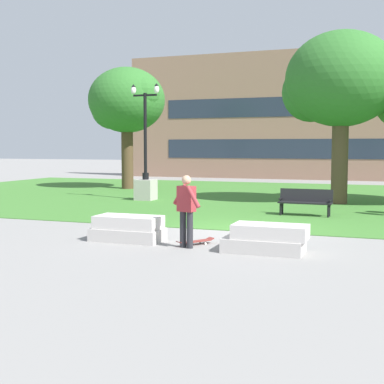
{
  "coord_description": "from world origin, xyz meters",
  "views": [
    {
      "loc": [
        3.93,
        -14.38,
        2.39
      ],
      "look_at": [
        -0.77,
        -1.4,
        1.2
      ],
      "focal_mm": 50.0,
      "sensor_mm": 36.0,
      "label": 1
    }
  ],
  "objects_px": {
    "concrete_block_center": "(128,229)",
    "person_skateboarder": "(186,207)",
    "concrete_block_left": "(267,239)",
    "park_bench_near_right": "(305,200)",
    "lamp_post_center": "(146,177)",
    "skateboard": "(195,241)"
  },
  "relations": [
    {
      "from": "concrete_block_center",
      "to": "person_skateboarder",
      "type": "relative_size",
      "value": 1.05
    },
    {
      "from": "concrete_block_left",
      "to": "person_skateboarder",
      "type": "relative_size",
      "value": 1.1
    },
    {
      "from": "park_bench_near_right",
      "to": "concrete_block_center",
      "type": "bearing_deg",
      "value": -118.84
    },
    {
      "from": "person_skateboarder",
      "to": "park_bench_near_right",
      "type": "relative_size",
      "value": 0.94
    },
    {
      "from": "person_skateboarder",
      "to": "lamp_post_center",
      "type": "bearing_deg",
      "value": 119.71
    },
    {
      "from": "concrete_block_center",
      "to": "concrete_block_left",
      "type": "distance_m",
      "value": 3.61
    },
    {
      "from": "concrete_block_center",
      "to": "skateboard",
      "type": "bearing_deg",
      "value": 1.68
    },
    {
      "from": "concrete_block_left",
      "to": "lamp_post_center",
      "type": "bearing_deg",
      "value": 127.65
    },
    {
      "from": "skateboard",
      "to": "park_bench_near_right",
      "type": "bearing_deg",
      "value": 74.69
    },
    {
      "from": "concrete_block_center",
      "to": "park_bench_near_right",
      "type": "xyz_separation_m",
      "value": [
        3.53,
        6.41,
        0.23
      ]
    },
    {
      "from": "person_skateboarder",
      "to": "park_bench_near_right",
      "type": "xyz_separation_m",
      "value": [
        1.82,
        6.76,
        -0.43
      ]
    },
    {
      "from": "concrete_block_center",
      "to": "concrete_block_left",
      "type": "xyz_separation_m",
      "value": [
        3.6,
        -0.27,
        0.0
      ]
    },
    {
      "from": "concrete_block_center",
      "to": "skateboard",
      "type": "distance_m",
      "value": 1.8
    },
    {
      "from": "park_bench_near_right",
      "to": "lamp_post_center",
      "type": "height_order",
      "value": "lamp_post_center"
    },
    {
      "from": "park_bench_near_right",
      "to": "lamp_post_center",
      "type": "xyz_separation_m",
      "value": [
        -7.38,
        2.98,
        0.51
      ]
    },
    {
      "from": "concrete_block_left",
      "to": "skateboard",
      "type": "bearing_deg",
      "value": 169.81
    },
    {
      "from": "person_skateboarder",
      "to": "skateboard",
      "type": "distance_m",
      "value": 0.97
    },
    {
      "from": "concrete_block_left",
      "to": "park_bench_near_right",
      "type": "distance_m",
      "value": 6.69
    },
    {
      "from": "concrete_block_center",
      "to": "park_bench_near_right",
      "type": "relative_size",
      "value": 0.99
    },
    {
      "from": "skateboard",
      "to": "person_skateboarder",
      "type": "bearing_deg",
      "value": -101.19
    },
    {
      "from": "lamp_post_center",
      "to": "concrete_block_left",
      "type": "bearing_deg",
      "value": -52.35
    },
    {
      "from": "person_skateboarder",
      "to": "lamp_post_center",
      "type": "height_order",
      "value": "lamp_post_center"
    }
  ]
}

